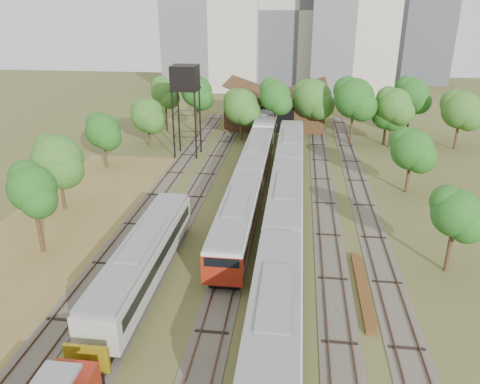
# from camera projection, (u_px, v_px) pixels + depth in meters

# --- Properties ---
(ground) EXTENTS (240.00, 240.00, 0.00)m
(ground) POSITION_uv_depth(u_px,v_px,m) (236.00, 372.00, 26.53)
(ground) COLOR #475123
(ground) RESTS_ON ground
(dry_grass_patch) EXTENTS (14.00, 60.00, 0.04)m
(dry_grass_patch) POSITION_uv_depth(u_px,v_px,m) (19.00, 275.00, 35.96)
(dry_grass_patch) COLOR brown
(dry_grass_patch) RESTS_ON ground
(tracks) EXTENTS (24.60, 80.00, 0.19)m
(tracks) POSITION_uv_depth(u_px,v_px,m) (261.00, 200.00, 49.59)
(tracks) COLOR #4C473D
(tracks) RESTS_ON ground
(railcar_red_set) EXTENTS (3.01, 34.58, 3.72)m
(railcar_red_set) POSITION_uv_depth(u_px,v_px,m) (248.00, 184.00, 48.57)
(railcar_red_set) COLOR black
(railcar_red_set) RESTS_ON ground
(railcar_green_set) EXTENTS (3.18, 52.07, 3.93)m
(railcar_green_set) POSITION_uv_depth(u_px,v_px,m) (285.00, 205.00, 43.40)
(railcar_green_set) COLOR black
(railcar_green_set) RESTS_ON ground
(railcar_rear) EXTENTS (3.08, 16.08, 3.82)m
(railcar_rear) POSITION_uv_depth(u_px,v_px,m) (267.00, 122.00, 73.62)
(railcar_rear) COLOR black
(railcar_rear) RESTS_ON ground
(old_grey_coach) EXTENTS (2.88, 18.00, 3.57)m
(old_grey_coach) POSITION_uv_depth(u_px,v_px,m) (144.00, 258.00, 34.51)
(old_grey_coach) COLOR black
(old_grey_coach) RESTS_ON ground
(water_tower) EXTENTS (3.49, 3.49, 12.04)m
(water_tower) POSITION_uv_depth(u_px,v_px,m) (185.00, 80.00, 60.80)
(water_tower) COLOR black
(water_tower) RESTS_ON ground
(rail_pile_near) EXTENTS (0.66, 9.95, 0.33)m
(rail_pile_near) POSITION_uv_depth(u_px,v_px,m) (362.00, 289.00, 33.96)
(rail_pile_near) COLOR brown
(rail_pile_near) RESTS_ON ground
(rail_pile_far) EXTENTS (0.54, 8.71, 0.28)m
(rail_pile_far) POSITION_uv_depth(u_px,v_px,m) (364.00, 288.00, 34.08)
(rail_pile_far) COLOR brown
(rail_pile_far) RESTS_ON ground
(maintenance_shed) EXTENTS (16.45, 11.55, 7.58)m
(maintenance_shed) POSITION_uv_depth(u_px,v_px,m) (276.00, 109.00, 78.88)
(maintenance_shed) COLOR #3A1F15
(maintenance_shed) RESTS_ON ground
(tree_band_left) EXTENTS (7.17, 54.59, 7.71)m
(tree_band_left) POSITION_uv_depth(u_px,v_px,m) (52.00, 169.00, 43.53)
(tree_band_left) COLOR #382616
(tree_band_left) RESTS_ON ground
(tree_band_far) EXTENTS (48.62, 11.13, 9.66)m
(tree_band_far) POSITION_uv_depth(u_px,v_px,m) (319.00, 100.00, 69.36)
(tree_band_far) COLOR #382616
(tree_band_far) RESTS_ON ground
(tree_band_right) EXTENTS (4.96, 39.67, 7.15)m
(tree_band_right) POSITION_uv_depth(u_px,v_px,m) (406.00, 141.00, 53.66)
(tree_band_right) COLOR #382616
(tree_band_right) RESTS_ON ground
(tower_centre) EXTENTS (20.00, 18.00, 36.00)m
(tower_centre) POSITION_uv_depth(u_px,v_px,m) (300.00, 10.00, 111.51)
(tower_centre) COLOR #B2ADA2
(tower_centre) RESTS_ON ground
(tower_far_right) EXTENTS (12.00, 12.00, 28.00)m
(tower_far_right) POSITION_uv_depth(u_px,v_px,m) (426.00, 26.00, 118.51)
(tower_far_right) COLOR #47494F
(tower_far_right) RESTS_ON ground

